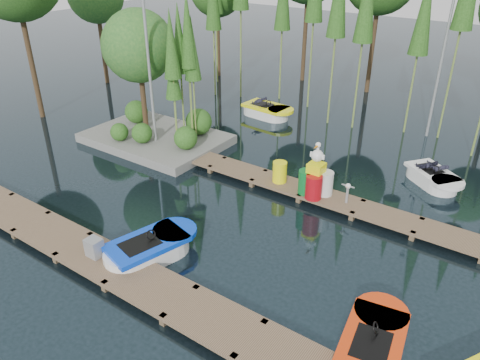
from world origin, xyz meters
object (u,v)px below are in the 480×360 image
Objects in this scene: boat_red at (372,346)px; boat_yellow_far at (266,111)px; boat_blue at (149,250)px; utility_cabinet at (94,247)px; island at (150,72)px; yellow_barrel at (280,172)px; drum_cluster at (315,180)px.

boat_yellow_far is (-10.38, 11.92, 0.03)m from boat_red.
boat_blue is at bearing -48.66° from boat_yellow_far.
boat_yellow_far is 5.45× the size of utility_cabinet.
boat_red is at bearing -26.13° from island.
island is at bearing 123.64° from utility_cabinet.
boat_red is 3.83× the size of yellow_barrel.
yellow_barrel is at bearing -29.33° from boat_yellow_far.
boat_blue is at bearing 46.07° from utility_cabinet.
yellow_barrel is (0.95, 5.89, 0.41)m from boat_blue.
utility_cabinet is (5.18, -7.79, -2.60)m from island.
drum_cluster is at bearing 81.20° from boat_blue.
boat_blue is 1.06× the size of boat_yellow_far.
boat_blue reaches higher than utility_cabinet.
island is 14.77m from boat_red.
utility_cabinet is (-7.82, -1.41, 0.30)m from boat_red.
island is at bearing 173.84° from drum_cluster.
island is 3.36× the size of drum_cluster.
utility_cabinet is 0.70× the size of yellow_barrel.
boat_red is 15.81m from boat_yellow_far.
yellow_barrel is at bearing 73.91° from utility_cabinet.
boat_yellow_far is at bearing 64.61° from island.
island is 9.71m from utility_cabinet.
yellow_barrel is 1.56m from drum_cluster.
boat_yellow_far is 3.82× the size of yellow_barrel.
boat_red is 7.95m from utility_cabinet.
boat_yellow_far is 8.93m from drum_cluster.
boat_yellow_far is (-3.62, 12.22, 0.02)m from boat_blue.
boat_yellow_far reaches higher than boat_red.
drum_cluster is (8.74, -0.94, -2.29)m from island.
drum_cluster is (1.54, -0.15, 0.19)m from yellow_barrel.
boat_yellow_far reaches higher than yellow_barrel.
boat_red is at bearing -24.13° from boat_yellow_far.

